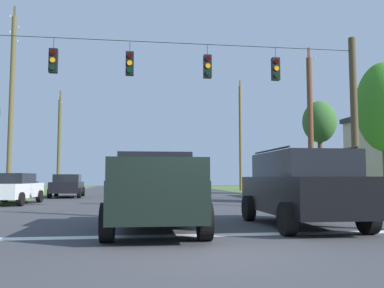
{
  "coord_description": "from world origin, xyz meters",
  "views": [
    {
      "loc": [
        -1.22,
        -7.09,
        1.31
      ],
      "look_at": [
        0.87,
        8.29,
        2.59
      ],
      "focal_mm": 38.16,
      "sensor_mm": 36.0,
      "label": 1
    }
  ],
  "objects": [
    {
      "name": "utility_pole_mid_left",
      "position": [
        -8.47,
        17.47,
        5.7
      ],
      "size": [
        0.27,
        1.76,
        11.4
      ],
      "color": "brown",
      "rests_on": "ground"
    },
    {
      "name": "suv_black",
      "position": [
        3.15,
        3.42,
        1.06
      ],
      "size": [
        2.23,
        4.81,
        2.05
      ],
      "color": "black",
      "rests_on": "ground"
    },
    {
      "name": "utility_pole_far_right",
      "position": [
        8.99,
        32.26,
        5.43
      ],
      "size": [
        0.26,
        1.7,
        11.08
      ],
      "color": "brown",
      "rests_on": "ground"
    },
    {
      "name": "overhead_signal_span",
      "position": [
        -0.17,
        9.04,
        4.1
      ],
      "size": [
        16.66,
        0.31,
        7.35
      ],
      "color": "#4D3F29",
      "rests_on": "ground"
    },
    {
      "name": "tree_roadside_far_right",
      "position": [
        12.81,
        22.67,
        5.54
      ],
      "size": [
        2.59,
        2.59,
        7.24
      ],
      "color": "brown",
      "rests_on": "ground"
    },
    {
      "name": "lane_dash_2",
      "position": [
        0.0,
        22.19,
        0.0
      ],
      "size": [
        2.5,
        0.15,
        0.01
      ],
      "primitive_type": "cube",
      "rotation": [
        0.0,
        0.0,
        1.57
      ],
      "color": "white",
      "rests_on": "ground"
    },
    {
      "name": "stop_bar_stripe",
      "position": [
        0.0,
        2.18,
        0.0
      ],
      "size": [
        13.71,
        0.45,
        0.01
      ],
      "primitive_type": "cube",
      "color": "white",
      "rests_on": "ground"
    },
    {
      "name": "lane_dash_0",
      "position": [
        0.0,
        8.18,
        0.0
      ],
      "size": [
        2.5,
        0.15,
        0.01
      ],
      "primitive_type": "cube",
      "rotation": [
        0.0,
        0.0,
        1.57
      ],
      "color": "white",
      "rests_on": "ground"
    },
    {
      "name": "distant_car_far_parked",
      "position": [
        -10.16,
        26.35,
        0.79
      ],
      "size": [
        2.09,
        4.34,
        1.52
      ],
      "color": "navy",
      "rests_on": "ground"
    },
    {
      "name": "ground_plane",
      "position": [
        0.0,
        0.0,
        0.0
      ],
      "size": [
        120.0,
        120.0,
        0.0
      ],
      "primitive_type": "plane",
      "color": "#3D3D42"
    },
    {
      "name": "lane_dash_1",
      "position": [
        0.0,
        16.11,
        0.0
      ],
      "size": [
        2.5,
        0.15,
        0.01
      ],
      "primitive_type": "cube",
      "rotation": [
        0.0,
        0.0,
        1.57
      ],
      "color": "white",
      "rests_on": "ground"
    },
    {
      "name": "distant_car_oncoming",
      "position": [
        -5.78,
        21.11,
        0.79
      ],
      "size": [
        2.16,
        4.37,
        1.52
      ],
      "color": "black",
      "rests_on": "ground"
    },
    {
      "name": "utility_pole_mid_right",
      "position": [
        9.04,
        15.88,
        4.39
      ],
      "size": [
        0.33,
        1.72,
        9.16
      ],
      "color": "brown",
      "rests_on": "ground"
    },
    {
      "name": "distant_car_crossing_white",
      "position": [
        -7.27,
        14.11,
        0.79
      ],
      "size": [
        2.26,
        4.41,
        1.52
      ],
      "color": "silver",
      "rests_on": "ground"
    },
    {
      "name": "utility_pole_far_left",
      "position": [
        -8.37,
        31.84,
        4.54
      ],
      "size": [
        0.3,
        1.78,
        9.43
      ],
      "color": "brown",
      "rests_on": "ground"
    },
    {
      "name": "pickup_truck",
      "position": [
        -0.76,
        3.35,
        0.97
      ],
      "size": [
        2.37,
        5.44,
        1.95
      ],
      "color": "black",
      "rests_on": "ground"
    }
  ]
}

